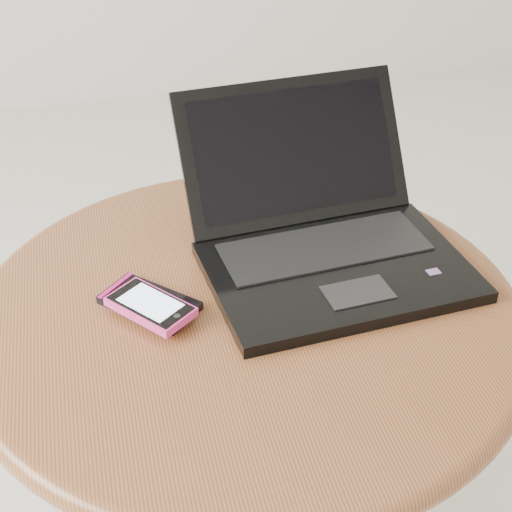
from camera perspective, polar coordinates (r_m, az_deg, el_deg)
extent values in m
cylinder|color=#612C15|center=(1.17, -0.54, -13.95)|extent=(0.11, 0.11, 0.48)
cylinder|color=brown|center=(0.99, -0.62, -4.02)|extent=(0.65, 0.65, 0.03)
torus|color=brown|center=(0.99, -0.62, -4.02)|extent=(0.69, 0.69, 0.03)
cube|color=black|center=(1.02, 5.89, -1.13)|extent=(0.35, 0.26, 0.02)
cube|color=black|center=(1.05, 4.94, 0.65)|extent=(0.28, 0.13, 0.00)
cube|color=black|center=(0.97, 7.30, -2.58)|extent=(0.09, 0.06, 0.00)
cube|color=red|center=(1.03, 12.61, -1.11)|extent=(0.02, 0.01, 0.00)
cube|color=black|center=(1.11, 2.72, 7.55)|extent=(0.33, 0.14, 0.17)
cube|color=black|center=(1.10, 2.79, 7.57)|extent=(0.29, 0.12, 0.14)
cube|color=black|center=(0.98, -7.64, -3.34)|extent=(0.13, 0.13, 0.01)
cube|color=#AC165D|center=(1.00, -10.03, -2.08)|extent=(0.05, 0.05, 0.00)
cube|color=#EB3788|center=(0.95, -7.56, -3.62)|extent=(0.11, 0.11, 0.01)
cube|color=black|center=(0.95, -7.59, -3.34)|extent=(0.10, 0.11, 0.00)
cube|color=silver|center=(0.95, -7.59, -3.30)|extent=(0.08, 0.08, 0.00)
cylinder|color=black|center=(0.93, -5.68, -4.30)|extent=(0.01, 0.01, 0.00)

